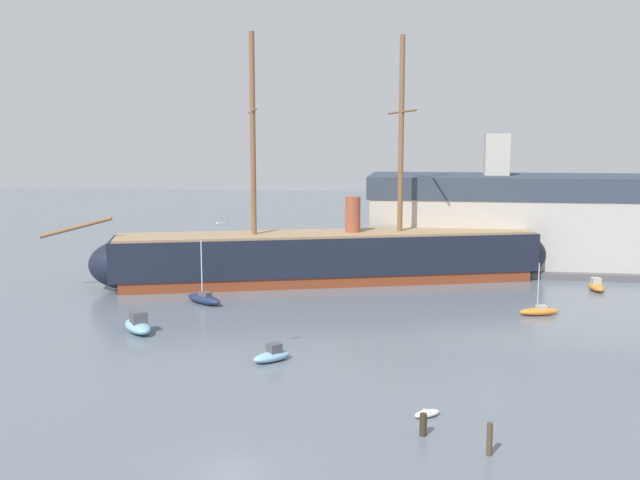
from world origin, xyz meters
TOP-DOWN VIEW (x-y plane):
  - ground_plane at (0.00, 0.00)m, footprint 400.00×400.00m
  - tall_ship at (-1.67, 50.61)m, footprint 59.47×23.32m
  - dinghy_foreground_right at (10.13, 9.21)m, footprint 1.96×1.77m
  - motorboat_near_centre at (-1.90, 18.98)m, footprint 3.34×3.39m
  - motorboat_mid_left at (-15.63, 25.52)m, footprint 4.49×4.97m
  - sailboat_alongside_bow at (-13.15, 37.31)m, footprint 5.12×4.27m
  - sailboat_alongside_stern at (21.23, 37.20)m, footprint 4.22×2.26m
  - motorboat_far_left at (-28.80, 55.01)m, footprint 4.49×4.73m
  - motorboat_far_right at (29.51, 50.06)m, footprint 1.83×3.65m
  - motorboat_distant_centre at (-0.38, 65.36)m, footprint 2.93×3.87m
  - mooring_piling_nearest at (9.89, 6.28)m, footprint 0.43×0.43m
  - mooring_piling_left_pair at (13.52, 4.12)m, footprint 0.33×0.33m
  - dockside_warehouse_right at (23.05, 64.84)m, footprint 44.59×18.44m
  - seagull_in_flight at (-5.38, 16.41)m, footprint 1.00×0.88m

SIDE VIEW (x-z plane):
  - ground_plane at x=0.00m, z-range 0.00..0.00m
  - dinghy_foreground_right at x=10.13m, z-range 0.00..0.44m
  - sailboat_alongside_stern at x=21.23m, z-range -2.19..3.08m
  - motorboat_near_centre at x=-1.90m, z-range -0.21..1.20m
  - motorboat_far_right at x=29.51m, z-range -0.22..1.26m
  - motorboat_distant_centre at x=-0.38m, z-range -0.22..1.28m
  - sailboat_alongside_bow at x=-13.15m, z-range -2.81..3.94m
  - mooring_piling_nearest at x=9.89m, z-range 0.00..1.35m
  - motorboat_far_left at x=-28.80m, z-range -0.29..1.65m
  - motorboat_mid_left at x=-15.63m, z-range -0.30..1.70m
  - mooring_piling_left_pair at x=13.52m, z-range 0.00..1.87m
  - tall_ship at x=-1.67m, z-range -11.57..17.89m
  - dockside_warehouse_right at x=23.05m, z-range -2.78..15.18m
  - seagull_in_flight at x=-5.38m, z-range 11.13..11.26m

